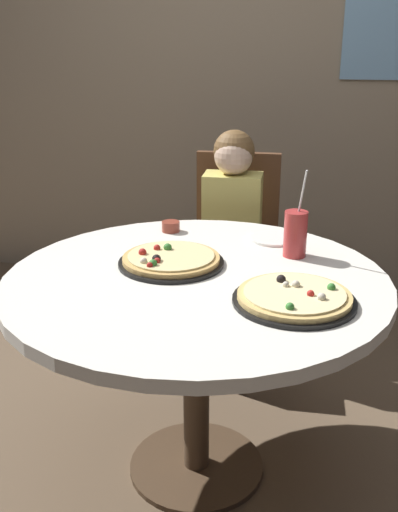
{
  "coord_description": "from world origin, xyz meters",
  "views": [
    {
      "loc": [
        0.34,
        -1.74,
        1.48
      ],
      "look_at": [
        0.0,
        0.05,
        0.8
      ],
      "focal_mm": 42.05,
      "sensor_mm": 36.0,
      "label": 1
    }
  ],
  "objects_px": {
    "dining_table": "(196,303)",
    "diner_child": "(229,265)",
    "chair_wooden": "(234,242)",
    "plate_small": "(273,238)",
    "pizza_cheese": "(294,297)",
    "sauce_bowl": "(171,226)",
    "soda_cup": "(295,234)",
    "pizza_veggie": "(171,260)"
  },
  "relations": [
    {
      "from": "soda_cup",
      "to": "sauce_bowl",
      "type": "relative_size",
      "value": 4.38
    },
    {
      "from": "chair_wooden",
      "to": "pizza_veggie",
      "type": "bearing_deg",
      "value": -96.49
    },
    {
      "from": "chair_wooden",
      "to": "plate_small",
      "type": "distance_m",
      "value": 0.65
    },
    {
      "from": "chair_wooden",
      "to": "sauce_bowl",
      "type": "relative_size",
      "value": 13.57
    },
    {
      "from": "dining_table",
      "to": "soda_cup",
      "type": "relative_size",
      "value": 4.02
    },
    {
      "from": "dining_table",
      "to": "sauce_bowl",
      "type": "xyz_separation_m",
      "value": [
        -0.18,
        0.43,
        0.12
      ]
    },
    {
      "from": "sauce_bowl",
      "to": "plate_small",
      "type": "height_order",
      "value": "sauce_bowl"
    },
    {
      "from": "soda_cup",
      "to": "sauce_bowl",
      "type": "distance_m",
      "value": 0.52
    },
    {
      "from": "dining_table",
      "to": "sauce_bowl",
      "type": "relative_size",
      "value": 17.6
    },
    {
      "from": "sauce_bowl",
      "to": "plate_small",
      "type": "distance_m",
      "value": 0.4
    },
    {
      "from": "diner_child",
      "to": "chair_wooden",
      "type": "bearing_deg",
      "value": 90.91
    },
    {
      "from": "sauce_bowl",
      "to": "soda_cup",
      "type": "bearing_deg",
      "value": -21.24
    },
    {
      "from": "sauce_bowl",
      "to": "plate_small",
      "type": "bearing_deg",
      "value": -3.8
    },
    {
      "from": "sauce_bowl",
      "to": "dining_table",
      "type": "bearing_deg",
      "value": -66.97
    },
    {
      "from": "diner_child",
      "to": "pizza_veggie",
      "type": "relative_size",
      "value": 3.05
    },
    {
      "from": "pizza_veggie",
      "to": "pizza_cheese",
      "type": "xyz_separation_m",
      "value": [
        0.42,
        -0.23,
        -0.0
      ]
    },
    {
      "from": "diner_child",
      "to": "sauce_bowl",
      "type": "height_order",
      "value": "diner_child"
    },
    {
      "from": "plate_small",
      "to": "pizza_cheese",
      "type": "bearing_deg",
      "value": -79.79
    },
    {
      "from": "diner_child",
      "to": "plate_small",
      "type": "relative_size",
      "value": 6.01
    },
    {
      "from": "pizza_veggie",
      "to": "pizza_cheese",
      "type": "height_order",
      "value": "same"
    },
    {
      "from": "pizza_veggie",
      "to": "sauce_bowl",
      "type": "relative_size",
      "value": 5.06
    },
    {
      "from": "pizza_veggie",
      "to": "pizza_cheese",
      "type": "distance_m",
      "value": 0.48
    },
    {
      "from": "dining_table",
      "to": "chair_wooden",
      "type": "height_order",
      "value": "chair_wooden"
    },
    {
      "from": "soda_cup",
      "to": "diner_child",
      "type": "bearing_deg",
      "value": 118.51
    },
    {
      "from": "dining_table",
      "to": "soda_cup",
      "type": "bearing_deg",
      "value": 39.24
    },
    {
      "from": "pizza_veggie",
      "to": "plate_small",
      "type": "distance_m",
      "value": 0.45
    },
    {
      "from": "pizza_veggie",
      "to": "soda_cup",
      "type": "xyz_separation_m",
      "value": [
        0.4,
        0.16,
        0.06
      ]
    },
    {
      "from": "chair_wooden",
      "to": "pizza_veggie",
      "type": "relative_size",
      "value": 2.68
    },
    {
      "from": "pizza_veggie",
      "to": "pizza_cheese",
      "type": "bearing_deg",
      "value": -28.8
    },
    {
      "from": "diner_child",
      "to": "soda_cup",
      "type": "distance_m",
      "value": 0.72
    },
    {
      "from": "pizza_veggie",
      "to": "sauce_bowl",
      "type": "xyz_separation_m",
      "value": [
        -0.08,
        0.35,
        0.0
      ]
    },
    {
      "from": "pizza_veggie",
      "to": "plate_small",
      "type": "bearing_deg",
      "value": 45.29
    },
    {
      "from": "dining_table",
      "to": "chair_wooden",
      "type": "xyz_separation_m",
      "value": [
        -0.0,
        0.98,
        -0.12
      ]
    },
    {
      "from": "pizza_cheese",
      "to": "sauce_bowl",
      "type": "distance_m",
      "value": 0.76
    },
    {
      "from": "dining_table",
      "to": "plate_small",
      "type": "relative_size",
      "value": 6.85
    },
    {
      "from": "dining_table",
      "to": "diner_child",
      "type": "bearing_deg",
      "value": 89.91
    },
    {
      "from": "dining_table",
      "to": "diner_child",
      "type": "height_order",
      "value": "diner_child"
    },
    {
      "from": "dining_table",
      "to": "pizza_cheese",
      "type": "height_order",
      "value": "pizza_cheese"
    },
    {
      "from": "soda_cup",
      "to": "pizza_veggie",
      "type": "bearing_deg",
      "value": -158.29
    },
    {
      "from": "soda_cup",
      "to": "plate_small",
      "type": "height_order",
      "value": "soda_cup"
    },
    {
      "from": "dining_table",
      "to": "chair_wooden",
      "type": "relative_size",
      "value": 1.3
    },
    {
      "from": "chair_wooden",
      "to": "diner_child",
      "type": "xyz_separation_m",
      "value": [
        0.0,
        -0.18,
        -0.05
      ]
    }
  ]
}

